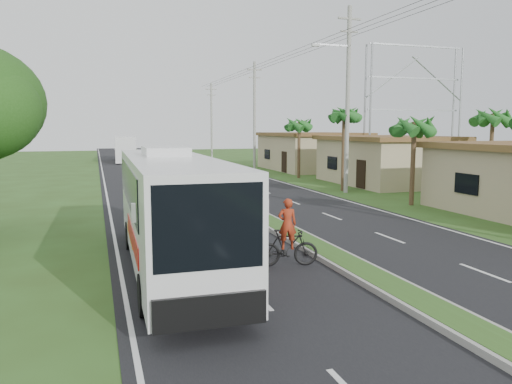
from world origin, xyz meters
name	(u,v)px	position (x,y,z in m)	size (l,w,h in m)	color
ground	(380,285)	(0.00, 0.00, 0.00)	(180.00, 180.00, 0.00)	#324B1B
road_asphalt	(214,194)	(0.00, 20.00, 0.01)	(14.00, 160.00, 0.02)	black
median_strip	(214,192)	(0.00, 20.00, 0.10)	(1.20, 160.00, 0.18)	gray
lane_edge_left	(107,198)	(-6.70, 20.00, 0.00)	(0.12, 160.00, 0.01)	silver
lane_edge_right	(309,190)	(6.70, 20.00, 0.00)	(0.12, 160.00, 0.01)	silver
shop_mid	(385,160)	(14.00, 22.00, 1.86)	(7.60, 10.60, 3.67)	tan
shop_far	(311,151)	(14.00, 36.00, 1.93)	(8.60, 11.60, 3.82)	tan
palm_verge_b	(414,126)	(9.40, 12.00, 4.36)	(2.40, 2.40, 5.05)	#473321
palm_verge_c	(344,115)	(8.80, 19.00, 5.12)	(2.40, 2.40, 5.85)	#473321
palm_verge_d	(299,125)	(9.30, 28.00, 4.55)	(2.40, 2.40, 5.25)	#473321
palm_behind_shop	(493,118)	(17.50, 15.00, 4.93)	(2.40, 2.40, 5.65)	#473321
utility_pole_b	(347,97)	(8.47, 18.00, 6.26)	(3.20, 0.28, 12.00)	gray
utility_pole_c	(255,114)	(8.50, 38.00, 5.67)	(1.60, 0.28, 11.00)	gray
utility_pole_d	(212,120)	(8.50, 58.00, 5.42)	(1.60, 0.28, 10.50)	gray
billboard_lattice	(414,101)	(22.00, 30.00, 6.82)	(10.18, 1.18, 12.07)	gray
coach_bus_main	(171,204)	(-5.20, 3.26, 2.02)	(2.57, 11.39, 3.67)	silver
coach_bus_far	(125,147)	(-3.61, 54.69, 1.84)	(2.91, 11.22, 3.24)	white
motorcyclist	(287,243)	(-1.77, 2.47, 0.75)	(1.99, 0.91, 2.13)	black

